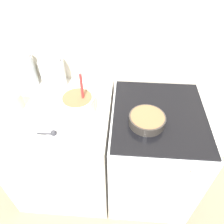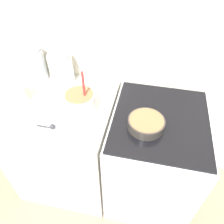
{
  "view_description": "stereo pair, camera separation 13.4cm",
  "coord_description": "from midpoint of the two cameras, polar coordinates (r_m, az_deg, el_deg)",
  "views": [
    {
      "loc": [
        0.09,
        -0.68,
        1.89
      ],
      "look_at": [
        0.02,
        0.29,
        0.95
      ],
      "focal_mm": 35.0,
      "sensor_mm": 36.0,
      "label": 1
    },
    {
      "loc": [
        0.22,
        -0.66,
        1.89
      ],
      "look_at": [
        0.02,
        0.29,
        0.95
      ],
      "focal_mm": 35.0,
      "sensor_mm": 36.0,
      "label": 2
    }
  ],
  "objects": [
    {
      "name": "wall_back",
      "position": [
        1.55,
        -2.21,
        17.81
      ],
      "size": [
        4.47,
        0.05,
        2.4
      ],
      "color": "beige",
      "rests_on": "ground_plane"
    },
    {
      "name": "measuring_spoon",
      "position": [
        1.34,
        -18.31,
        -5.42
      ],
      "size": [
        0.12,
        0.04,
        0.04
      ],
      "color": "#333338",
      "rests_on": "countertop_cabinet"
    },
    {
      "name": "ground_plane",
      "position": [
        2.01,
        -3.47,
        -26.18
      ],
      "size": [
        12.0,
        12.0,
        0.0
      ],
      "primitive_type": "plane",
      "color": "gray"
    },
    {
      "name": "tin_can",
      "position": [
        1.57,
        -25.88,
        2.52
      ],
      "size": [
        0.08,
        0.08,
        0.1
      ],
      "color": "beige",
      "rests_on": "countertop_cabinet"
    },
    {
      "name": "storage_jar_middle",
      "position": [
        1.64,
        -17.42,
        9.22
      ],
      "size": [
        0.17,
        0.17,
        0.24
      ],
      "color": "silver",
      "rests_on": "countertop_cabinet"
    },
    {
      "name": "mixing_bowl",
      "position": [
        1.39,
        -11.6,
        1.94
      ],
      "size": [
        0.21,
        0.21,
        0.3
      ],
      "color": "white",
      "rests_on": "countertop_cabinet"
    },
    {
      "name": "stove",
      "position": [
        1.77,
        7.99,
        -11.04
      ],
      "size": [
        0.62,
        0.71,
        0.9
      ],
      "color": "silver",
      "rests_on": "ground_plane"
    },
    {
      "name": "recipe_page",
      "position": [
        1.35,
        -13.49,
        -4.29
      ],
      "size": [
        0.28,
        0.29,
        0.01
      ],
      "color": "white",
      "rests_on": "countertop_cabinet"
    },
    {
      "name": "baking_pan",
      "position": [
        1.33,
        6.3,
        -2.16
      ],
      "size": [
        0.22,
        0.22,
        0.06
      ],
      "color": "#38332D",
      "rests_on": "stove"
    },
    {
      "name": "countertop_cabinet",
      "position": [
        1.83,
        -14.45,
        -9.5
      ],
      "size": [
        0.74,
        0.69,
        0.9
      ],
      "color": "silver",
      "rests_on": "ground_plane"
    },
    {
      "name": "storage_jar_left",
      "position": [
        1.72,
        -23.87,
        9.29
      ],
      "size": [
        0.15,
        0.15,
        0.25
      ],
      "color": "silver",
      "rests_on": "countertop_cabinet"
    }
  ]
}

